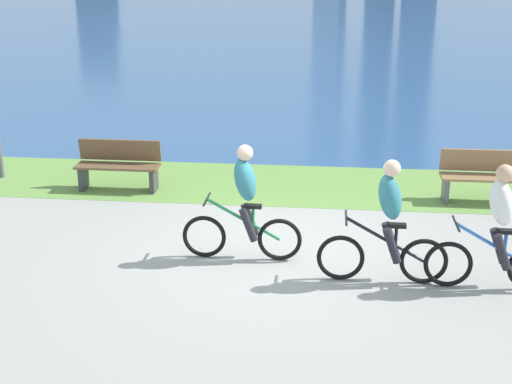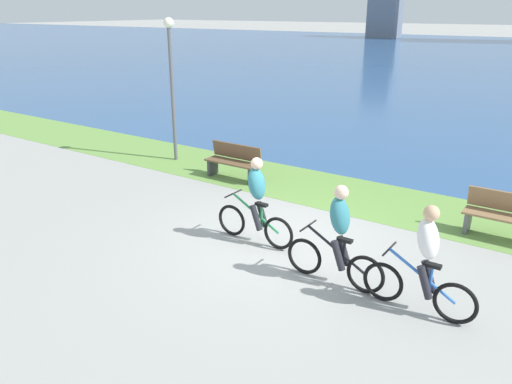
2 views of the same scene
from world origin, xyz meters
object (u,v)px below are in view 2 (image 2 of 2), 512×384
at_px(cyclist_trailing, 338,236).
at_px(cyclist_distant_rear, 424,261).
at_px(cyclist_lead, 256,201).
at_px(bench_far_along_path, 234,162).
at_px(lamppost_tall, 171,70).
at_px(bench_near_path, 506,217).

bearing_deg(cyclist_trailing, cyclist_distant_rear, -2.34).
height_order(cyclist_lead, cyclist_trailing, cyclist_trailing).
relative_size(cyclist_lead, bench_far_along_path, 1.12).
height_order(cyclist_lead, lamppost_tall, lamppost_tall).
height_order(cyclist_trailing, bench_far_along_path, cyclist_trailing).
distance_m(cyclist_trailing, bench_near_path, 3.87).
xyz_separation_m(cyclist_lead, bench_near_path, (3.80, 2.82, -0.38)).
bearing_deg(cyclist_trailing, bench_far_along_path, 143.57).
height_order(cyclist_trailing, lamppost_tall, lamppost_tall).
bearing_deg(cyclist_trailing, lamppost_tall, 151.48).
bearing_deg(bench_far_along_path, bench_near_path, 0.07).
bearing_deg(bench_near_path, cyclist_lead, -143.50).
bearing_deg(lamppost_tall, cyclist_distant_rear, -24.78).
xyz_separation_m(bench_near_path, lamppost_tall, (-8.87, 0.44, 2.12)).
bearing_deg(bench_near_path, cyclist_trailing, -119.55).
distance_m(cyclist_lead, cyclist_trailing, 1.98).
bearing_deg(bench_near_path, bench_far_along_path, -179.93).
bearing_deg(cyclist_lead, cyclist_distant_rear, -10.25).
bearing_deg(cyclist_lead, cyclist_trailing, -15.67).
xyz_separation_m(cyclist_trailing, bench_far_along_path, (-4.53, 3.34, -0.38)).
bearing_deg(bench_near_path, lamppost_tall, 177.17).
distance_m(bench_near_path, lamppost_tall, 9.13).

